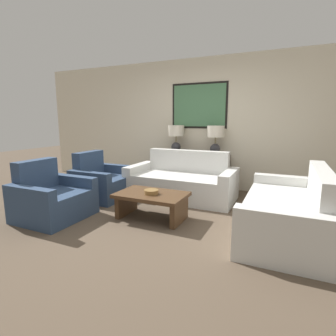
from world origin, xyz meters
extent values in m
plane|color=brown|center=(0.00, 0.00, 0.00)|extent=(20.00, 20.00, 0.00)
cube|color=beige|center=(0.00, 2.33, 1.32)|extent=(7.94, 0.10, 2.65)
cube|color=black|center=(0.00, 2.27, 1.70)|extent=(1.18, 0.01, 0.92)
cube|color=#4C7F56|center=(0.00, 2.26, 1.70)|extent=(1.10, 0.02, 0.84)
cube|color=#332319|center=(0.00, 2.05, 0.36)|extent=(1.40, 0.38, 0.73)
cylinder|color=#333338|center=(-0.42, 2.05, 0.74)|extent=(0.17, 0.17, 0.02)
sphere|color=#333338|center=(-0.42, 2.05, 0.85)|extent=(0.20, 0.20, 0.20)
cylinder|color=#8C7A51|center=(-0.42, 2.05, 1.02)|extent=(0.02, 0.02, 0.13)
cylinder|color=beige|center=(-0.42, 2.05, 1.19)|extent=(0.34, 0.34, 0.22)
cylinder|color=#333338|center=(0.42, 2.05, 0.74)|extent=(0.17, 0.17, 0.02)
sphere|color=#333338|center=(0.42, 2.05, 0.85)|extent=(0.20, 0.20, 0.20)
cylinder|color=#8C7A51|center=(0.42, 2.05, 1.02)|extent=(0.02, 0.02, 0.13)
cylinder|color=beige|center=(0.42, 2.05, 1.19)|extent=(0.34, 0.34, 0.22)
cube|color=silver|center=(0.00, 1.20, 0.22)|extent=(1.57, 0.75, 0.43)
cube|color=silver|center=(0.00, 1.67, 0.42)|extent=(1.57, 0.18, 0.84)
cube|color=silver|center=(-0.87, 1.29, 0.28)|extent=(0.18, 0.93, 0.57)
cube|color=silver|center=(0.87, 1.29, 0.28)|extent=(0.18, 0.93, 0.57)
cube|color=silver|center=(1.65, 0.41, 0.22)|extent=(0.75, 1.57, 0.43)
cube|color=silver|center=(2.11, 0.41, 0.42)|extent=(0.18, 1.57, 0.84)
cube|color=silver|center=(1.74, 1.29, 0.28)|extent=(0.93, 0.18, 0.57)
cube|color=silver|center=(1.74, -0.46, 0.28)|extent=(0.93, 0.18, 0.57)
cube|color=#4C331E|center=(-0.01, 0.17, 0.35)|extent=(0.99, 0.64, 0.05)
cube|color=#4C331E|center=(-0.44, 0.17, 0.16)|extent=(0.07, 0.51, 0.32)
cube|color=#4C331E|center=(0.43, 0.17, 0.16)|extent=(0.07, 0.51, 0.32)
cylinder|color=olive|center=(0.01, 0.14, 0.41)|extent=(0.20, 0.20, 0.06)
cube|color=navy|center=(-1.21, 0.74, 0.20)|extent=(0.67, 0.65, 0.39)
cube|color=navy|center=(-1.63, 0.74, 0.42)|extent=(0.18, 0.65, 0.83)
cube|color=navy|center=(-1.30, 0.35, 0.28)|extent=(0.85, 0.14, 0.55)
cube|color=navy|center=(-1.30, 1.14, 0.28)|extent=(0.85, 0.14, 0.55)
cube|color=navy|center=(-1.21, -0.39, 0.20)|extent=(0.67, 0.65, 0.39)
cube|color=navy|center=(-1.63, -0.39, 0.42)|extent=(0.18, 0.65, 0.83)
cube|color=navy|center=(-1.30, -0.79, 0.28)|extent=(0.85, 0.14, 0.55)
cube|color=navy|center=(-1.30, 0.00, 0.28)|extent=(0.85, 0.14, 0.55)
camera|label=1|loc=(1.71, -3.03, 1.40)|focal=28.00mm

